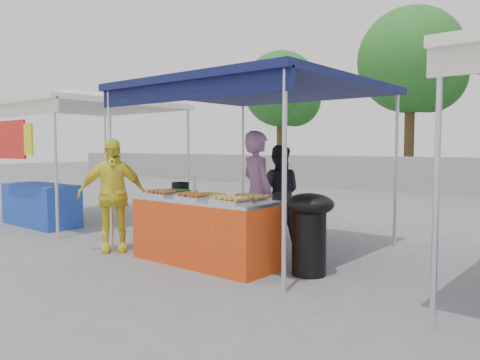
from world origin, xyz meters
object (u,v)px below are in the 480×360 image
Objects in this scene: customer_person at (112,195)px; helper_man at (278,192)px; vendor_table at (206,231)px; cooking_pot at (180,187)px; vendor_woman at (257,194)px; wok_burner at (309,226)px.

helper_man is at bearing 5.84° from customer_person.
vendor_table is 7.84× the size of cooking_pot.
vendor_woman is at bearing 83.41° from helper_man.
cooking_pot is at bearing 42.93° from vendor_woman.
wok_burner reaches higher than vendor_table.
cooking_pot is 0.99m from customer_person.
customer_person is at bearing 30.60° from helper_man.
cooking_pot is 0.16× the size of customer_person.
vendor_table is 1.02m from cooking_pot.
customer_person is (-1.83, -1.07, -0.05)m from vendor_woman.
helper_man is (0.64, 1.58, -0.15)m from cooking_pot.
vendor_table is 2.04× the size of wok_burner.
cooking_pot is at bearing -9.08° from customer_person.
vendor_woman is 1.29m from helper_man.
cooking_pot is (-0.83, 0.33, 0.50)m from vendor_table.
helper_man reaches higher than vendor_table.
vendor_table is at bearing -21.69° from cooking_pot.
helper_man is 2.64m from customer_person.
vendor_table is 1.15× the size of vendor_woman.
helper_man is (-0.18, 1.91, 0.35)m from vendor_table.
vendor_table is 1.40m from wok_burner.
helper_man reaches higher than cooking_pot.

